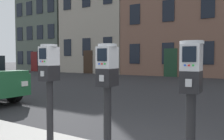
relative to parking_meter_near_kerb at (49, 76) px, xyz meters
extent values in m
cylinder|color=black|center=(0.00, 0.00, -0.50)|extent=(0.09, 0.09, 0.88)
cube|color=black|center=(0.00, 0.00, 0.04)|extent=(0.18, 0.25, 0.20)
cube|color=#A5A8AD|center=(0.01, -0.12, 0.04)|extent=(0.06, 0.01, 0.07)
cube|color=#B7BABF|center=(0.00, 0.00, 0.27)|extent=(0.18, 0.24, 0.25)
cube|color=black|center=(0.01, -0.12, 0.30)|extent=(0.12, 0.01, 0.14)
cylinder|color=blue|center=(-0.03, -0.12, 0.20)|extent=(0.02, 0.01, 0.02)
cylinder|color=red|center=(0.01, -0.12, 0.20)|extent=(0.02, 0.01, 0.02)
cylinder|color=green|center=(0.04, -0.12, 0.20)|extent=(0.02, 0.01, 0.02)
cylinder|color=#B7BABF|center=(0.00, 0.00, 0.41)|extent=(0.23, 0.23, 0.03)
cylinder|color=black|center=(0.92, 0.00, -0.51)|extent=(0.09, 0.09, 0.87)
cube|color=black|center=(0.92, 0.00, 0.02)|extent=(0.18, 0.25, 0.20)
cube|color=#A5A8AD|center=(0.93, -0.12, 0.02)|extent=(0.06, 0.01, 0.07)
cube|color=#B7BABF|center=(0.92, 0.00, 0.25)|extent=(0.18, 0.24, 0.25)
cube|color=black|center=(0.92, -0.12, 0.28)|extent=(0.12, 0.01, 0.14)
cylinder|color=blue|center=(0.89, -0.12, 0.18)|extent=(0.02, 0.01, 0.02)
cylinder|color=red|center=(0.92, -0.12, 0.18)|extent=(0.02, 0.01, 0.02)
cylinder|color=green|center=(0.96, -0.12, 0.18)|extent=(0.02, 0.01, 0.02)
cylinder|color=#B7BABF|center=(0.92, 0.00, 0.38)|extent=(0.23, 0.23, 0.03)
cylinder|color=black|center=(1.84, 0.00, -0.51)|extent=(0.09, 0.09, 0.86)
cube|color=black|center=(1.84, 0.00, 0.02)|extent=(0.18, 0.25, 0.20)
cube|color=#A5A8AD|center=(1.84, -0.12, 0.02)|extent=(0.06, 0.01, 0.07)
cube|color=#B7BABF|center=(1.84, 0.00, 0.24)|extent=(0.18, 0.24, 0.24)
cube|color=black|center=(1.84, -0.12, 0.27)|extent=(0.12, 0.01, 0.14)
cylinder|color=blue|center=(1.81, -0.12, 0.18)|extent=(0.02, 0.01, 0.02)
cylinder|color=red|center=(1.84, -0.12, 0.18)|extent=(0.02, 0.01, 0.02)
cylinder|color=green|center=(1.88, -0.12, 0.18)|extent=(0.02, 0.01, 0.02)
cylinder|color=#B7BABF|center=(1.84, 0.00, 0.38)|extent=(0.23, 0.23, 0.03)
cube|color=white|center=(-3.18, 2.08, -0.46)|extent=(0.05, 0.20, 0.14)
cylinder|color=black|center=(-3.90, 2.25, -0.76)|extent=(0.65, 0.25, 0.64)
cube|color=#4C564C|center=(-17.78, 17.50, 4.23)|extent=(6.50, 5.24, 10.63)
cube|color=black|center=(-20.22, 14.85, 0.38)|extent=(0.89, 0.06, 1.46)
cube|color=black|center=(-18.59, 14.85, 0.38)|extent=(0.89, 0.06, 1.46)
cube|color=black|center=(-16.97, 14.85, 0.38)|extent=(0.89, 0.06, 1.46)
cube|color=black|center=(-15.34, 14.85, 0.38)|extent=(0.89, 0.06, 1.46)
cube|color=black|center=(-20.22, 14.85, 3.04)|extent=(0.89, 0.06, 1.46)
cube|color=black|center=(-18.59, 14.85, 3.04)|extent=(0.89, 0.06, 1.46)
cube|color=black|center=(-16.97, 14.85, 3.04)|extent=(0.89, 0.06, 1.46)
cube|color=black|center=(-15.34, 14.85, 3.04)|extent=(0.89, 0.06, 1.46)
cube|color=black|center=(-20.22, 14.85, 5.70)|extent=(0.89, 0.06, 1.46)
cube|color=black|center=(-18.59, 14.85, 5.70)|extent=(0.89, 0.06, 1.46)
cube|color=black|center=(-16.97, 14.85, 5.70)|extent=(0.89, 0.06, 1.46)
cube|color=black|center=(-15.34, 14.85, 5.70)|extent=(0.89, 0.06, 1.46)
cube|color=#591414|center=(-17.89, 14.85, -0.03)|extent=(1.00, 0.07, 2.10)
cube|color=#9E9384|center=(-10.85, 17.80, 5.52)|extent=(6.90, 5.83, 13.20)
cube|color=black|center=(-13.15, 14.85, 1.34)|extent=(0.90, 0.06, 1.60)
cube|color=black|center=(-10.85, 14.85, 1.34)|extent=(0.90, 0.06, 1.60)
cube|color=black|center=(-8.55, 14.85, 1.34)|extent=(0.90, 0.06, 1.60)
cube|color=black|center=(-13.15, 14.85, 5.74)|extent=(0.90, 0.06, 1.60)
cube|color=black|center=(-10.68, 14.85, -0.03)|extent=(1.00, 0.07, 2.10)
cube|color=brown|center=(-3.22, 18.16, 3.65)|extent=(8.23, 6.56, 9.46)
cube|color=black|center=(-5.96, 14.85, 0.65)|extent=(0.90, 0.06, 1.60)
cube|color=black|center=(-3.22, 14.85, 0.65)|extent=(0.90, 0.06, 1.60)
cube|color=black|center=(-0.47, 14.85, 0.65)|extent=(0.90, 0.06, 1.60)
cube|color=black|center=(-5.96, 14.85, 3.81)|extent=(0.90, 0.06, 1.60)
cube|color=black|center=(-3.22, 14.85, 3.81)|extent=(0.90, 0.06, 1.60)
cube|color=black|center=(-0.47, 14.85, 3.81)|extent=(0.90, 0.06, 1.60)
cube|color=#193823|center=(-3.01, 14.85, -0.03)|extent=(1.00, 0.07, 2.10)
camera|label=1|loc=(2.34, -2.22, 0.23)|focal=37.52mm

